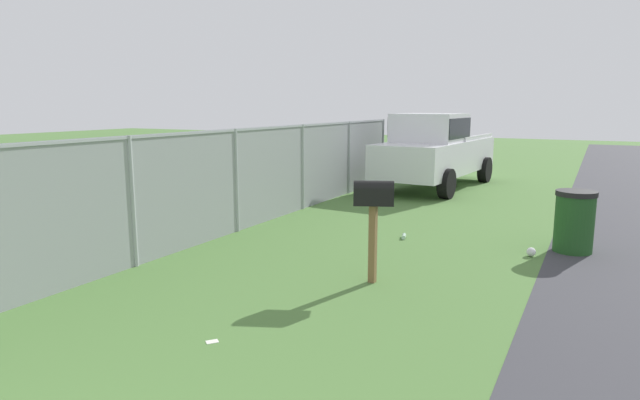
# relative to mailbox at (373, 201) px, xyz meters

# --- Properties ---
(mailbox) EXTENTS (0.38, 0.55, 1.36)m
(mailbox) POSITION_rel_mailbox_xyz_m (0.00, 0.00, 0.00)
(mailbox) COLOR brown
(mailbox) RESTS_ON ground
(pickup_truck) EXTENTS (5.44, 2.40, 2.09)m
(pickup_truck) POSITION_rel_mailbox_xyz_m (8.53, 1.58, 0.01)
(pickup_truck) COLOR silver
(pickup_truck) RESTS_ON ground
(trash_bin) EXTENTS (0.62, 0.62, 0.99)m
(trash_bin) POSITION_rel_mailbox_xyz_m (2.88, -2.27, -0.59)
(trash_bin) COLOR #1E4C1E
(trash_bin) RESTS_ON ground
(fence_section) EXTENTS (15.01, 0.07, 1.90)m
(fence_section) POSITION_rel_mailbox_xyz_m (1.58, 3.33, -0.07)
(fence_section) COLOR #9EA3A8
(fence_section) RESTS_ON ground
(litter_bottle_far_scatter) EXTENTS (0.23, 0.13, 0.07)m
(litter_bottle_far_scatter) POSITION_rel_mailbox_xyz_m (2.49, 0.40, -1.06)
(litter_bottle_far_scatter) COLOR #B2D8BF
(litter_bottle_far_scatter) RESTS_ON ground
(litter_bag_midfield_b) EXTENTS (0.14, 0.14, 0.14)m
(litter_bag_midfield_b) POSITION_rel_mailbox_xyz_m (2.28, -1.72, -1.02)
(litter_bag_midfield_b) COLOR silver
(litter_bag_midfield_b) RESTS_ON ground
(litter_wrapper_by_mailbox) EXTENTS (0.15, 0.14, 0.01)m
(litter_wrapper_by_mailbox) POSITION_rel_mailbox_xyz_m (-2.44, 0.72, -1.09)
(litter_wrapper_by_mailbox) COLOR silver
(litter_wrapper_by_mailbox) RESTS_ON ground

